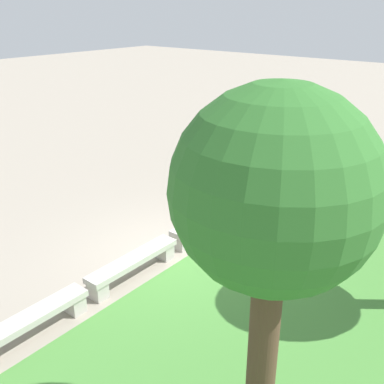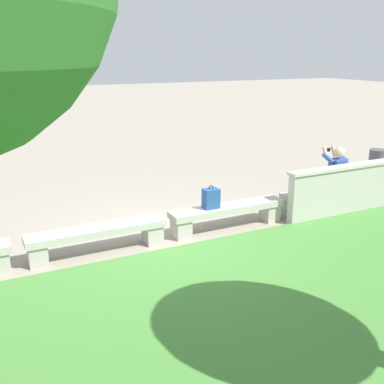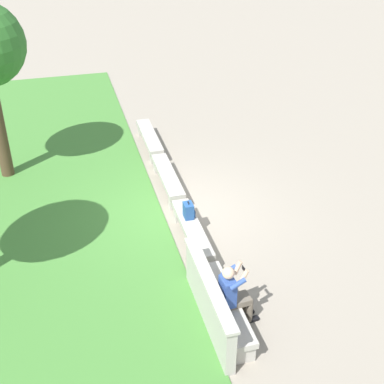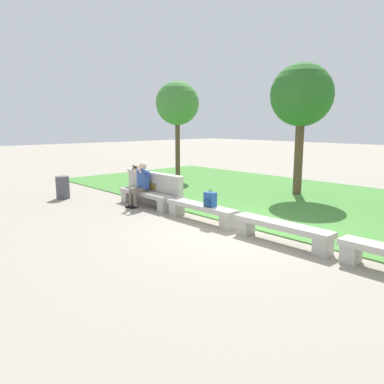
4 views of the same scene
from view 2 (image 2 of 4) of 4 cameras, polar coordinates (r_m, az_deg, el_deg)
The scene contains 8 objects.
ground_plane at distance 7.91m, azimuth -3.16°, elevation -6.05°, with size 80.00×80.00×0.00m, color gray.
bench_main at distance 9.73m, azimuth 16.99°, elevation -0.36°, with size 2.26×0.40×0.45m.
bench_near at distance 8.31m, azimuth 4.55°, elevation -2.63°, with size 2.26×0.40×0.45m.
bench_mid at distance 7.44m, azimuth -11.90°, elevation -5.40°, with size 2.26×0.40×0.45m.
backrest_wall_with_plaque at distance 9.44m, azimuth 18.48°, elevation 0.29°, with size 2.61×0.24×1.01m.
person_photographer at distance 9.75m, azimuth 17.41°, elevation 2.26°, with size 0.50×0.75×1.32m.
backpack at distance 8.06m, azimuth 2.39°, elevation -0.85°, with size 0.28×0.24×0.43m.
trash_bin at distance 12.61m, azimuth 22.44°, elevation 3.32°, with size 0.44×0.44×0.75m, color #4C4C51.
Camera 2 is at (2.82, 6.70, 3.12)m, focal length 42.00 mm.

